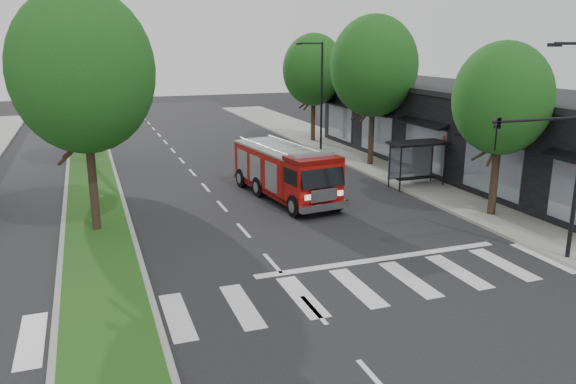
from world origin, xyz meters
The scene contains 13 objects.
ground centered at (0.00, 0.00, 0.00)m, with size 140.00×140.00×0.00m, color black.
sidewalk_right centered at (12.50, 10.00, 0.07)m, with size 5.00×80.00×0.15m, color gray.
median centered at (-6.00, 18.00, 0.08)m, with size 3.00×50.00×0.15m.
storefront_row centered at (17.00, 10.00, 2.50)m, with size 8.00×30.00×5.00m, color black.
bus_shelter centered at (11.20, 8.15, 2.04)m, with size 3.20×1.60×2.61m.
tree_right_near centered at (11.50, 2.00, 5.51)m, with size 4.40×4.40×8.05m.
tree_right_mid centered at (11.50, 14.00, 6.49)m, with size 5.60×5.60×9.72m.
tree_right_far centered at (11.50, 24.00, 5.84)m, with size 5.00×5.00×8.73m.
tree_median_near centered at (-6.00, 6.00, 6.81)m, with size 5.80×5.80×10.16m.
tree_median_far centered at (-6.00, 20.00, 6.49)m, with size 5.60×5.60×9.72m.
streetlight_right_near centered at (9.61, -3.50, 4.67)m, with size 4.08×0.22×8.00m.
streetlight_right_far centered at (10.35, 20.00, 4.48)m, with size 2.11×0.20×8.00m.
fire_engine centered at (3.50, 8.43, 1.39)m, with size 3.54×8.63×2.90m.
Camera 1 is at (-6.08, -18.46, 7.91)m, focal length 35.00 mm.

